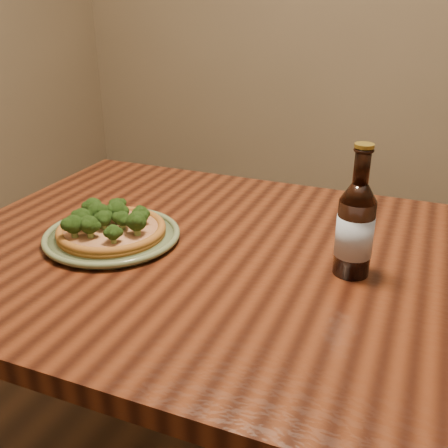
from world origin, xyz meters
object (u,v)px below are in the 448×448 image
at_px(plate, 112,236).
at_px(table, 317,309).
at_px(pizza, 110,227).
at_px(beer_bottle, 355,228).

bearing_deg(plate, table, 5.95).
bearing_deg(plate, pizza, -145.63).
relative_size(pizza, beer_bottle, 0.92).
distance_m(pizza, beer_bottle, 0.51).
height_order(table, plate, plate).
relative_size(table, plate, 5.47).
bearing_deg(table, beer_bottle, 3.95).
xyz_separation_m(plate, pizza, (-0.00, -0.00, 0.02)).
height_order(table, beer_bottle, beer_bottle).
bearing_deg(table, pizza, -173.91).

